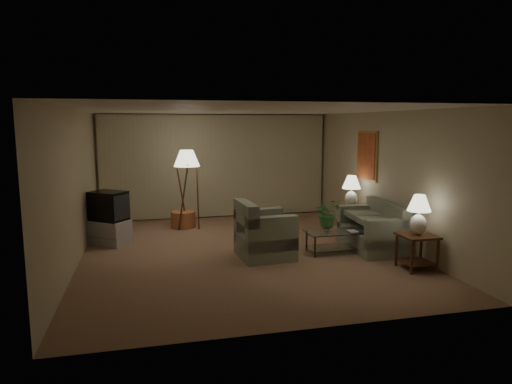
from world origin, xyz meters
TOP-DOWN VIEW (x-y plane):
  - ground at (0.00, 0.00)m, footprint 7.00×7.00m
  - room_shell at (0.02, 1.51)m, footprint 6.04×7.02m
  - sofa at (2.50, -0.40)m, footprint 1.79×1.09m
  - armchair at (0.32, -0.46)m, footprint 1.12×1.07m
  - side_table_near at (2.65, -1.75)m, footprint 0.58×0.58m
  - side_table_far at (2.65, 0.85)m, footprint 0.51×0.43m
  - table_lamp_near at (2.65, -1.75)m, footprint 0.39×0.39m
  - table_lamp_far at (2.65, 0.85)m, footprint 0.41×0.41m
  - coffee_table at (1.68, -0.50)m, footprint 1.09×0.59m
  - tv_cabinet at (-2.55, 1.18)m, footprint 1.27×1.27m
  - crt_tv at (-2.55, 1.18)m, footprint 1.17×1.17m
  - floor_lamp at (-0.86, 2.18)m, footprint 0.60×0.60m
  - ottoman at (-0.96, 2.36)m, footprint 0.76×0.76m
  - vase at (1.53, -0.50)m, footprint 0.16×0.16m
  - flowers at (1.53, -0.50)m, footprint 0.56×0.51m
  - book at (1.93, -0.60)m, footprint 0.17×0.23m

SIDE VIEW (x-z plane):
  - ground at x=0.00m, z-range 0.00..0.00m
  - ottoman at x=-0.96m, z-range 0.00..0.39m
  - tv_cabinet at x=-2.55m, z-range 0.00..0.50m
  - coffee_table at x=1.68m, z-range 0.07..0.48m
  - sofa at x=2.50m, z-range 0.00..0.73m
  - side_table_far at x=2.65m, z-range 0.10..0.70m
  - armchair at x=0.32m, z-range 0.00..0.83m
  - side_table_near at x=2.65m, z-range 0.12..0.72m
  - book at x=1.93m, z-range 0.41..0.43m
  - vase at x=1.53m, z-range 0.41..0.56m
  - crt_tv at x=-2.55m, z-range 0.50..1.09m
  - flowers at x=1.53m, z-range 0.56..1.09m
  - floor_lamp at x=-0.86m, z-range 0.04..1.90m
  - table_lamp_near at x=2.65m, z-range 0.66..1.34m
  - table_lamp_far at x=2.65m, z-range 0.66..1.38m
  - room_shell at x=0.02m, z-range 0.39..3.11m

